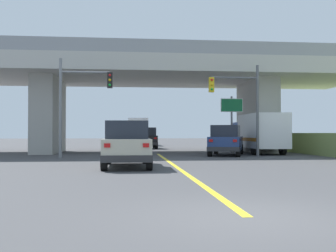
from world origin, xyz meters
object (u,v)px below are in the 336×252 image
object	(u,v)px
highway_sign	(232,111)
traffic_signal_nearside	(242,99)
traffic_signal_farside	(78,96)
sedan_oncoming	(147,138)
suv_lead	(127,144)
box_truck	(259,133)
suv_crossing	(226,140)
semi_truck_distant	(137,131)

from	to	relation	value
highway_sign	traffic_signal_nearside	bearing A→B (deg)	-94.00
traffic_signal_farside	sedan_oncoming	bearing A→B (deg)	70.85
suv_lead	box_truck	size ratio (longest dim) A/B	0.69
highway_sign	suv_crossing	bearing A→B (deg)	-113.83
suv_crossing	traffic_signal_nearside	world-z (taller)	traffic_signal_nearside
suv_crossing	box_truck	world-z (taller)	box_truck
suv_lead	traffic_signal_farside	distance (m)	8.05
highway_sign	suv_lead	bearing A→B (deg)	-125.04
suv_crossing	traffic_signal_nearside	distance (m)	3.03
suv_lead	suv_crossing	world-z (taller)	same
box_truck	semi_truck_distant	world-z (taller)	semi_truck_distant
box_truck	sedan_oncoming	size ratio (longest dim) A/B	1.62
traffic_signal_nearside	suv_crossing	bearing A→B (deg)	121.47
suv_lead	semi_truck_distant	bearing A→B (deg)	87.80
suv_lead	suv_crossing	distance (m)	10.87
sedan_oncoming	box_truck	bearing A→B (deg)	-52.38
traffic_signal_farside	highway_sign	size ratio (longest dim) A/B	1.44
sedan_oncoming	traffic_signal_nearside	world-z (taller)	traffic_signal_nearside
suv_crossing	box_truck	distance (m)	3.85
suv_crossing	box_truck	bearing A→B (deg)	56.09
highway_sign	traffic_signal_farside	bearing A→B (deg)	-159.87
box_truck	traffic_signal_farside	size ratio (longest dim) A/B	1.15
traffic_signal_nearside	traffic_signal_farside	world-z (taller)	traffic_signal_farside
sedan_oncoming	traffic_signal_farside	bearing A→B (deg)	-109.15
traffic_signal_farside	highway_sign	distance (m)	11.30
traffic_signal_nearside	semi_truck_distant	bearing A→B (deg)	104.09
box_truck	sedan_oncoming	world-z (taller)	box_truck
suv_crossing	semi_truck_distant	xyz separation A→B (m)	(-5.39, 23.20, 0.68)
box_truck	highway_sign	bearing A→B (deg)	-177.30
traffic_signal_nearside	highway_sign	distance (m)	3.46
traffic_signal_farside	semi_truck_distant	xyz separation A→B (m)	(4.23, 24.88, -2.09)
sedan_oncoming	semi_truck_distant	world-z (taller)	semi_truck_distant
traffic_signal_nearside	highway_sign	world-z (taller)	traffic_signal_nearside
traffic_signal_farside	suv_crossing	bearing A→B (deg)	9.94
traffic_signal_farside	suv_lead	bearing A→B (deg)	-66.59
sedan_oncoming	traffic_signal_nearside	size ratio (longest dim) A/B	0.72
suv_crossing	highway_sign	distance (m)	3.17
sedan_oncoming	traffic_signal_farside	xyz separation A→B (m)	(-4.89, -14.08, 2.77)
box_truck	highway_sign	size ratio (longest dim) A/B	1.66
suv_lead	semi_truck_distant	xyz separation A→B (m)	(1.22, 31.82, 0.68)
box_truck	highway_sign	distance (m)	2.59
suv_lead	box_truck	distance (m)	14.59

